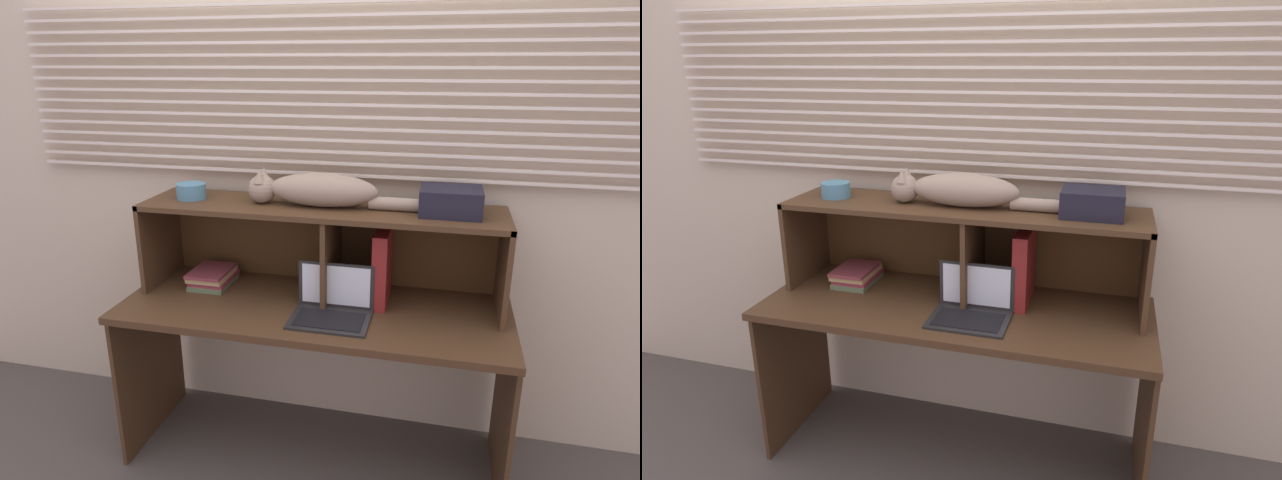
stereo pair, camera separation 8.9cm
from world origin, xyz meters
TOP-DOWN VIEW (x-y plane):
  - back_panel_with_blinds at (0.00, 0.55)m, footprint 4.40×0.08m
  - desk at (0.00, 0.21)m, footprint 1.58×0.61m
  - hutch_shelf_unit at (0.01, 0.36)m, footprint 1.48×0.36m
  - cat at (-0.01, 0.32)m, footprint 0.73×0.15m
  - laptop at (0.09, 0.13)m, footprint 0.30×0.23m
  - binder_upright at (0.26, 0.32)m, footprint 0.06×0.25m
  - book_stack at (-0.49, 0.32)m, footprint 0.17×0.22m
  - small_basket at (-0.57, 0.32)m, footprint 0.12×0.12m
  - storage_box at (0.51, 0.32)m, footprint 0.23×0.19m

SIDE VIEW (x-z plane):
  - desk at x=0.00m, z-range 0.23..0.96m
  - book_stack at x=-0.49m, z-range 0.73..0.80m
  - laptop at x=0.09m, z-range 0.67..0.86m
  - binder_upright at x=0.26m, z-range 0.73..1.04m
  - hutch_shelf_unit at x=0.01m, z-range 0.81..1.20m
  - small_basket at x=-0.57m, z-range 1.12..1.18m
  - storage_box at x=0.51m, z-range 1.12..1.22m
  - cat at x=-0.01m, z-range 1.11..1.25m
  - back_panel_with_blinds at x=0.00m, z-range 0.01..2.51m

